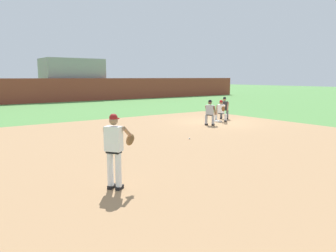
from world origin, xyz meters
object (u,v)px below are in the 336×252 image
at_px(baserunner, 210,111).
at_px(umpire, 224,107).
at_px(first_base_bag, 218,121).
at_px(first_baseman, 221,110).
at_px(baseball, 189,138).
at_px(pitcher, 115,147).

bearing_deg(baserunner, umpire, 29.36).
bearing_deg(first_base_bag, first_baseman, 5.35).
height_order(baseball, pitcher, pitcher).
height_order(baserunner, umpire, same).
xyz_separation_m(first_base_bag, first_baseman, (0.30, 0.03, 0.69)).
bearing_deg(baserunner, first_base_bag, 28.18).
relative_size(baseball, first_baseman, 0.06).
bearing_deg(pitcher, first_baseman, 33.85).
xyz_separation_m(first_baseman, baserunner, (-1.65, -0.75, 0.06)).
bearing_deg(baserunner, first_baseman, 24.43).
relative_size(first_base_bag, pitcher, 0.20).
bearing_deg(first_baseman, first_base_bag, -174.65).
relative_size(first_base_bag, baserunner, 0.26).
height_order(first_baseman, baserunner, baserunner).
distance_m(baseball, pitcher, 6.93).
relative_size(first_base_bag, first_baseman, 0.28).
xyz_separation_m(first_base_bag, umpire, (1.39, 0.82, 0.75)).
distance_m(first_base_bag, pitcher, 12.90).
distance_m(first_base_bag, baseball, 6.01).
relative_size(pitcher, first_baseman, 1.39).
bearing_deg(first_baseman, umpire, 36.03).
height_order(pitcher, first_baseman, pitcher).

